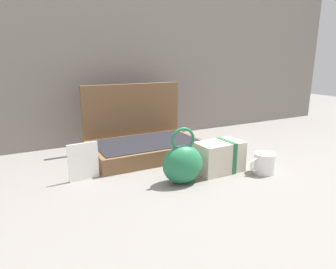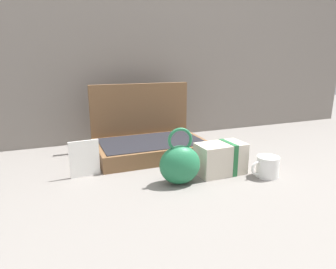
# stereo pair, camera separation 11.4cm
# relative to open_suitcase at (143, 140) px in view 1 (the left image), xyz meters

# --- Properties ---
(ground_plane) EXTENTS (6.00, 6.00, 0.00)m
(ground_plane) POSITION_rel_open_suitcase_xyz_m (-0.02, -0.26, -0.07)
(ground_plane) COLOR slate
(back_wall) EXTENTS (3.20, 0.06, 1.40)m
(back_wall) POSITION_rel_open_suitcase_xyz_m (-0.02, 0.32, 0.63)
(back_wall) COLOR gray
(back_wall) RESTS_ON ground_plane
(open_suitcase) EXTENTS (0.51, 0.34, 0.33)m
(open_suitcase) POSITION_rel_open_suitcase_xyz_m (0.00, 0.00, 0.00)
(open_suitcase) COLOR brown
(open_suitcase) RESTS_ON ground_plane
(teal_pouch_handbag) EXTENTS (0.17, 0.12, 0.21)m
(teal_pouch_handbag) POSITION_rel_open_suitcase_xyz_m (-0.01, -0.39, 0.01)
(teal_pouch_handbag) COLOR #237247
(teal_pouch_handbag) RESTS_ON ground_plane
(cream_toiletry_bag) EXTENTS (0.19, 0.11, 0.13)m
(cream_toiletry_bag) POSITION_rel_open_suitcase_xyz_m (0.19, -0.36, -0.01)
(cream_toiletry_bag) COLOR beige
(cream_toiletry_bag) RESTS_ON ground_plane
(coffee_mug) EXTENTS (0.12, 0.09, 0.08)m
(coffee_mug) POSITION_rel_open_suitcase_xyz_m (0.34, -0.45, -0.03)
(coffee_mug) COLOR white
(coffee_mug) RESTS_ON ground_plane
(info_card_left) EXTENTS (0.12, 0.02, 0.15)m
(info_card_left) POSITION_rel_open_suitcase_xyz_m (-0.32, -0.19, 0.00)
(info_card_left) COLOR white
(info_card_left) RESTS_ON ground_plane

